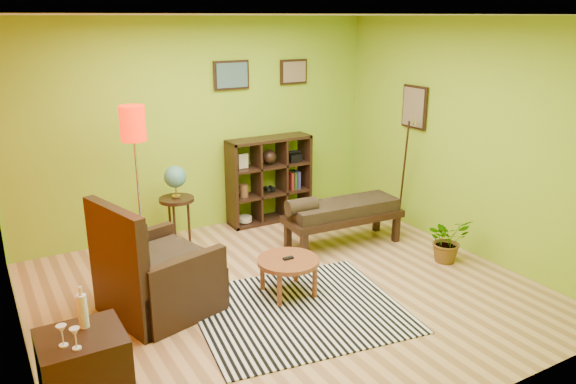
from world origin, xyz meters
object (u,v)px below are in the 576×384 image
floor_lamp (134,139)px  globe_table (176,186)px  armchair (154,278)px  side_cabinet (85,377)px  coffee_table (288,264)px  bench (340,212)px  potted_plant (447,244)px  cube_shelf (270,180)px

floor_lamp → globe_table: floor_lamp is taller
armchair → floor_lamp: 1.59m
side_cabinet → globe_table: bearing=58.9°
coffee_table → globe_table: 1.93m
bench → potted_plant: (0.82, -1.03, -0.24)m
cube_shelf → bench: 1.30m
side_cabinet → cube_shelf: 4.33m
coffee_table → cube_shelf: size_ratio=0.54×
coffee_table → globe_table: size_ratio=0.61×
coffee_table → side_cabinet: 2.39m
coffee_table → potted_plant: potted_plant is taller
armchair → potted_plant: size_ratio=2.18×
coffee_table → side_cabinet: bearing=-157.0°
side_cabinet → floor_lamp: size_ratio=0.53×
floor_lamp → globe_table: 0.99m
globe_table → bench: (1.79, -0.98, -0.35)m
potted_plant → globe_table: bearing=142.3°
side_cabinet → globe_table: 3.22m
bench → side_cabinet: bearing=-153.0°
coffee_table → floor_lamp: 2.15m
coffee_table → bench: (1.23, 0.81, 0.11)m
side_cabinet → bench: bearing=27.0°
bench → potted_plant: bearing=-51.6°
armchair → side_cabinet: size_ratio=1.18×
floor_lamp → side_cabinet: bearing=-114.9°
floor_lamp → cube_shelf: floor_lamp is taller
coffee_table → cube_shelf: cube_shelf is taller
potted_plant → bench: bearing=128.4°
coffee_table → floor_lamp: (-1.12, 1.40, 1.18)m
coffee_table → bench: bearing=33.5°
floor_lamp → cube_shelf: size_ratio=1.57×
armchair → cube_shelf: (2.22, 1.72, 0.24)m
side_cabinet → globe_table: size_ratio=0.95×
side_cabinet → floor_lamp: bearing=65.1°
coffee_table → floor_lamp: bearing=128.6°
floor_lamp → globe_table: (0.56, 0.39, -0.72)m
armchair → side_cabinet: (-0.90, -1.28, -0.01)m
floor_lamp → cube_shelf: (2.03, 0.66, -0.92)m
bench → armchair: bearing=-169.6°
armchair → globe_table: 1.69m
potted_plant → coffee_table: bearing=173.8°
globe_table → floor_lamp: bearing=-145.3°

